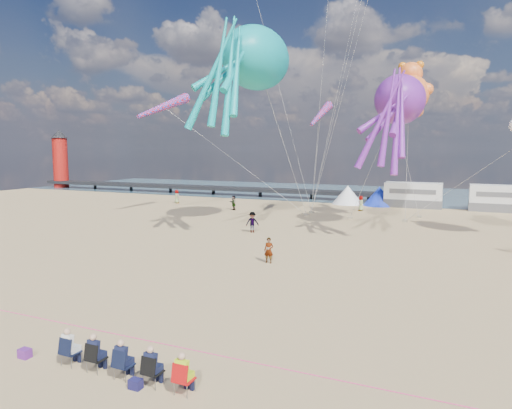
# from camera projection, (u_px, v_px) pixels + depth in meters

# --- Properties ---
(ground) EXTENTS (120.00, 120.00, 0.00)m
(ground) POSITION_uv_depth(u_px,v_px,m) (202.00, 299.00, 21.73)
(ground) COLOR tan
(ground) RESTS_ON ground
(water) EXTENTS (120.00, 120.00, 0.00)m
(water) POSITION_uv_depth(u_px,v_px,m) (381.00, 194.00, 71.63)
(water) COLOR #37596A
(water) RESTS_ON ground
(pier) EXTENTS (60.00, 3.00, 0.50)m
(pier) POSITION_uv_depth(u_px,v_px,m) (191.00, 187.00, 72.80)
(pier) COLOR black
(pier) RESTS_ON ground
(lighthouse) EXTENTS (2.60, 2.60, 9.00)m
(lighthouse) POSITION_uv_depth(u_px,v_px,m) (61.00, 163.00, 83.64)
(lighthouse) COLOR #A5140F
(lighthouse) RESTS_ON ground
(motorhome_0) EXTENTS (6.60, 2.50, 3.00)m
(motorhome_0) POSITION_uv_depth(u_px,v_px,m) (413.00, 195.00, 55.42)
(motorhome_0) COLOR silver
(motorhome_0) RESTS_ON ground
(motorhome_1) EXTENTS (6.60, 2.50, 3.00)m
(motorhome_1) POSITION_uv_depth(u_px,v_px,m) (501.00, 198.00, 51.60)
(motorhome_1) COLOR silver
(motorhome_1) RESTS_ON ground
(tent_white) EXTENTS (4.00, 4.00, 2.40)m
(tent_white) POSITION_uv_depth(u_px,v_px,m) (348.00, 195.00, 58.68)
(tent_white) COLOR white
(tent_white) RESTS_ON ground
(tent_blue) EXTENTS (4.00, 4.00, 2.40)m
(tent_blue) POSITION_uv_depth(u_px,v_px,m) (379.00, 196.00, 57.07)
(tent_blue) COLOR #1933CC
(tent_blue) RESTS_ON ground
(spectator_row) EXTENTS (6.10, 0.90, 1.30)m
(spectator_row) POSITION_uv_depth(u_px,v_px,m) (124.00, 358.00, 14.13)
(spectator_row) COLOR black
(spectator_row) RESTS_ON ground
(cooler_purple) EXTENTS (0.40, 0.30, 0.32)m
(cooler_purple) POSITION_uv_depth(u_px,v_px,m) (25.00, 353.00, 15.58)
(cooler_purple) COLOR #5F217E
(cooler_purple) RESTS_ON ground
(cooler_navy) EXTENTS (0.38, 0.28, 0.30)m
(cooler_navy) POSITION_uv_depth(u_px,v_px,m) (136.00, 384.00, 13.57)
(cooler_navy) COLOR #181646
(cooler_navy) RESTS_ON ground
(rope_line) EXTENTS (34.00, 0.03, 0.03)m
(rope_line) POSITION_uv_depth(u_px,v_px,m) (134.00, 338.00, 17.19)
(rope_line) COLOR #F2338C
(rope_line) RESTS_ON ground
(standing_person) EXTENTS (0.62, 0.43, 1.61)m
(standing_person) POSITION_uv_depth(u_px,v_px,m) (269.00, 250.00, 28.43)
(standing_person) COLOR tan
(standing_person) RESTS_ON ground
(beachgoer_0) EXTENTS (0.60, 0.73, 1.73)m
(beachgoer_0) POSITION_uv_depth(u_px,v_px,m) (361.00, 203.00, 52.23)
(beachgoer_0) COLOR #7F6659
(beachgoer_0) RESTS_ON ground
(beachgoer_2) EXTENTS (1.09, 1.05, 1.77)m
(beachgoer_2) POSITION_uv_depth(u_px,v_px,m) (252.00, 222.00, 38.77)
(beachgoer_2) COLOR #7F6659
(beachgoer_2) RESTS_ON ground
(beachgoer_4) EXTENTS (0.99, 0.97, 1.67)m
(beachgoer_4) POSITION_uv_depth(u_px,v_px,m) (234.00, 203.00, 53.11)
(beachgoer_4) COLOR #7F6659
(beachgoer_4) RESTS_ON ground
(beachgoer_6) EXTENTS (0.77, 0.70, 1.76)m
(beachgoer_6) POSITION_uv_depth(u_px,v_px,m) (177.00, 197.00, 59.50)
(beachgoer_6) COLOR #7F6659
(beachgoer_6) RESTS_ON ground
(sandbag_a) EXTENTS (0.50, 0.35, 0.22)m
(sandbag_a) POSITION_uv_depth(u_px,v_px,m) (307.00, 215.00, 48.09)
(sandbag_a) COLOR gray
(sandbag_a) RESTS_ON ground
(sandbag_b) EXTENTS (0.50, 0.35, 0.22)m
(sandbag_b) POSITION_uv_depth(u_px,v_px,m) (350.00, 218.00, 46.26)
(sandbag_b) COLOR gray
(sandbag_b) RESTS_ON ground
(sandbag_c) EXTENTS (0.50, 0.35, 0.22)m
(sandbag_c) POSITION_uv_depth(u_px,v_px,m) (405.00, 221.00, 44.40)
(sandbag_c) COLOR gray
(sandbag_c) RESTS_ON ground
(sandbag_d) EXTENTS (0.50, 0.35, 0.22)m
(sandbag_d) POSITION_uv_depth(u_px,v_px,m) (419.00, 217.00, 47.04)
(sandbag_d) COLOR gray
(sandbag_d) RESTS_ON ground
(sandbag_e) EXTENTS (0.50, 0.35, 0.22)m
(sandbag_e) POSITION_uv_depth(u_px,v_px,m) (311.00, 212.00, 50.49)
(sandbag_e) COLOR gray
(sandbag_e) RESTS_ON ground
(kite_octopus_teal) EXTENTS (7.74, 11.32, 11.91)m
(kite_octopus_teal) POSITION_uv_depth(u_px,v_px,m) (256.00, 58.00, 39.10)
(kite_octopus_teal) COLOR #0C9EA1
(kite_octopus_purple) EXTENTS (7.28, 10.01, 10.52)m
(kite_octopus_purple) POSITION_uv_depth(u_px,v_px,m) (400.00, 100.00, 38.13)
(kite_octopus_purple) COLOR #76239B
(kite_teddy_orange) EXTENTS (4.54, 4.30, 6.11)m
(kite_teddy_orange) POSITION_uv_depth(u_px,v_px,m) (409.00, 94.00, 42.18)
(kite_teddy_orange) COLOR orange
(windsock_left) EXTENTS (2.72, 7.09, 7.03)m
(windsock_left) POSITION_uv_depth(u_px,v_px,m) (163.00, 107.00, 47.29)
(windsock_left) COLOR red
(windsock_mid) EXTENTS (2.90, 6.43, 6.42)m
(windsock_mid) POSITION_uv_depth(u_px,v_px,m) (396.00, 114.00, 45.11)
(windsock_mid) COLOR red
(windsock_right) EXTENTS (1.57, 4.75, 4.67)m
(windsock_right) POSITION_uv_depth(u_px,v_px,m) (320.00, 115.00, 46.37)
(windsock_right) COLOR red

